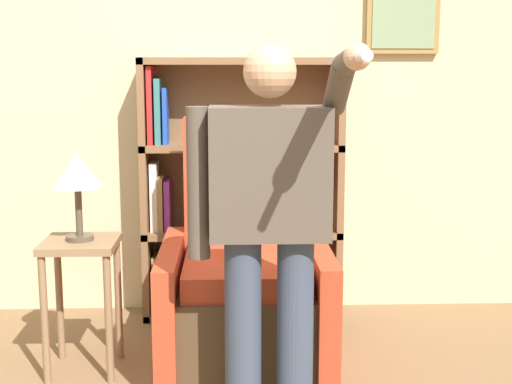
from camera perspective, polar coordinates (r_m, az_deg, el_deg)
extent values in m
cube|color=beige|center=(4.35, -3.96, 8.73)|extent=(8.00, 0.06, 2.80)
cube|color=olive|center=(4.43, 11.70, 14.21)|extent=(0.43, 0.04, 0.53)
cube|color=gray|center=(4.41, 11.77, 14.23)|extent=(0.37, 0.01, 0.47)
cube|color=brown|center=(4.25, -8.82, 0.11)|extent=(0.04, 0.28, 1.54)
cube|color=brown|center=(4.27, 6.54, 0.21)|extent=(0.04, 0.28, 1.54)
cube|color=brown|center=(4.36, -1.15, 0.46)|extent=(1.18, 0.01, 1.54)
cube|color=brown|center=(4.42, -1.09, -9.51)|extent=(1.18, 0.28, 0.04)
cube|color=brown|center=(4.28, -1.11, -3.24)|extent=(1.18, 0.28, 0.04)
cube|color=brown|center=(4.19, -1.13, 3.63)|extent=(1.18, 0.28, 0.04)
cube|color=brown|center=(4.16, -1.16, 10.42)|extent=(1.18, 0.28, 0.04)
cube|color=#9E7A47|center=(4.38, -7.91, -7.18)|extent=(0.05, 0.16, 0.34)
cube|color=#238438|center=(4.37, -7.27, -6.81)|extent=(0.04, 0.22, 0.40)
cube|color=white|center=(4.38, -6.63, -7.43)|extent=(0.04, 0.16, 0.30)
cube|color=#BC4C56|center=(4.37, -6.07, -7.26)|extent=(0.03, 0.17, 0.33)
cube|color=white|center=(4.25, -8.12, -0.33)|extent=(0.04, 0.16, 0.41)
cube|color=#9E7A47|center=(4.26, -7.57, -0.89)|extent=(0.03, 0.20, 0.32)
cube|color=purple|center=(4.26, -7.06, -1.03)|extent=(0.03, 0.17, 0.30)
cube|color=red|center=(4.19, -8.39, 6.87)|extent=(0.03, 0.23, 0.45)
cube|color=#337070|center=(4.19, -7.80, 6.41)|extent=(0.03, 0.20, 0.38)
cube|color=#1E47B2|center=(4.19, -7.25, 6.06)|extent=(0.03, 0.16, 0.33)
cube|color=#4C3823|center=(3.63, -0.86, -10.45)|extent=(0.63, 0.82, 0.45)
cube|color=#B23D23|center=(3.50, -0.86, -6.27)|extent=(0.59, 0.70, 0.12)
cube|color=#B23D23|center=(3.85, -1.01, -1.48)|extent=(0.63, 0.16, 1.00)
cube|color=#B23D23|center=(3.61, -6.75, -9.19)|extent=(0.10, 0.90, 0.62)
cube|color=#B23D23|center=(3.62, 4.99, -9.08)|extent=(0.10, 0.90, 0.62)
cylinder|color=#384256|center=(2.98, -1.04, -11.30)|extent=(0.15, 0.15, 0.82)
cylinder|color=#384256|center=(2.99, 3.13, -11.23)|extent=(0.15, 0.15, 0.82)
cube|color=#51473D|center=(2.81, 1.09, 1.55)|extent=(0.47, 0.24, 0.52)
sphere|color=tan|center=(2.78, 1.12, 9.62)|extent=(0.21, 0.21, 0.21)
cylinder|color=#51473D|center=(2.82, -4.65, 0.69)|extent=(0.09, 0.09, 0.60)
cylinder|color=#51473D|center=(2.70, 6.64, 8.41)|extent=(0.09, 0.28, 0.23)
cylinder|color=#51473D|center=(2.46, 7.56, 10.39)|extent=(0.08, 0.27, 0.10)
sphere|color=tan|center=(2.33, 8.11, 10.68)|extent=(0.09, 0.09, 0.09)
cylinder|color=white|center=(2.23, 8.54, 10.71)|extent=(0.04, 0.15, 0.04)
cube|color=#846647|center=(3.56, -13.89, -4.04)|extent=(0.36, 0.36, 0.04)
cylinder|color=#846647|center=(3.55, -16.56, -9.82)|extent=(0.04, 0.04, 0.63)
cylinder|color=#846647|center=(3.49, -11.71, -9.96)|extent=(0.04, 0.04, 0.63)
cylinder|color=#846647|center=(3.83, -15.45, -8.32)|extent=(0.04, 0.04, 0.63)
cylinder|color=#846647|center=(3.77, -10.95, -8.42)|extent=(0.04, 0.04, 0.63)
cylinder|color=#4C4233|center=(3.55, -13.91, -3.57)|extent=(0.13, 0.13, 0.02)
cylinder|color=#4C4233|center=(3.53, -13.99, -1.50)|extent=(0.03, 0.03, 0.24)
cone|color=beige|center=(3.49, -14.13, 1.74)|extent=(0.24, 0.24, 0.17)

